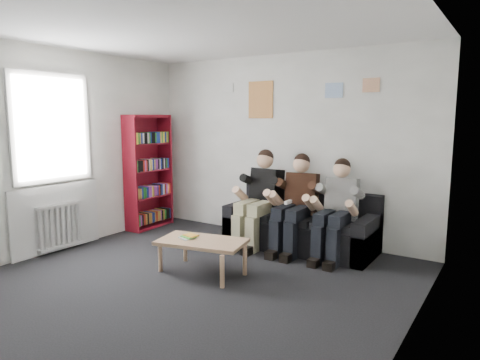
{
  "coord_description": "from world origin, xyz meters",
  "views": [
    {
      "loc": [
        2.92,
        -3.14,
        1.78
      ],
      "look_at": [
        0.01,
        1.3,
        1.01
      ],
      "focal_mm": 32.0,
      "sensor_mm": 36.0,
      "label": 1
    }
  ],
  "objects_px": {
    "sofa": "(301,228)",
    "person_right": "(336,210)",
    "person_left": "(259,199)",
    "person_middle": "(295,204)",
    "coffee_table": "(202,244)",
    "bookshelf": "(149,172)"
  },
  "relations": [
    {
      "from": "person_left",
      "to": "person_middle",
      "type": "xyz_separation_m",
      "value": [
        0.57,
        0.0,
        -0.01
      ]
    },
    {
      "from": "bookshelf",
      "to": "coffee_table",
      "type": "relative_size",
      "value": 1.85
    },
    {
      "from": "sofa",
      "to": "person_right",
      "type": "bearing_deg",
      "value": -18.75
    },
    {
      "from": "person_right",
      "to": "person_left",
      "type": "bearing_deg",
      "value": 174.17
    },
    {
      "from": "person_right",
      "to": "person_middle",
      "type": "bearing_deg",
      "value": 174.22
    },
    {
      "from": "bookshelf",
      "to": "person_left",
      "type": "distance_m",
      "value": 2.02
    },
    {
      "from": "person_middle",
      "to": "person_right",
      "type": "relative_size",
      "value": 1.03
    },
    {
      "from": "person_left",
      "to": "person_middle",
      "type": "height_order",
      "value": "person_left"
    },
    {
      "from": "coffee_table",
      "to": "person_middle",
      "type": "height_order",
      "value": "person_middle"
    },
    {
      "from": "person_left",
      "to": "person_middle",
      "type": "relative_size",
      "value": 1.02
    },
    {
      "from": "person_middle",
      "to": "person_right",
      "type": "height_order",
      "value": "person_middle"
    },
    {
      "from": "bookshelf",
      "to": "person_left",
      "type": "bearing_deg",
      "value": 0.08
    },
    {
      "from": "bookshelf",
      "to": "coffee_table",
      "type": "distance_m",
      "value": 2.44
    },
    {
      "from": "person_left",
      "to": "bookshelf",
      "type": "bearing_deg",
      "value": -172.09
    },
    {
      "from": "sofa",
      "to": "person_left",
      "type": "bearing_deg",
      "value": -160.92
    },
    {
      "from": "sofa",
      "to": "person_left",
      "type": "xyz_separation_m",
      "value": [
        -0.57,
        -0.2,
        0.37
      ]
    },
    {
      "from": "person_middle",
      "to": "person_right",
      "type": "distance_m",
      "value": 0.57
    },
    {
      "from": "coffee_table",
      "to": "person_left",
      "type": "distance_m",
      "value": 1.37
    },
    {
      "from": "person_middle",
      "to": "person_right",
      "type": "xyz_separation_m",
      "value": [
        0.57,
        0.0,
        -0.01
      ]
    },
    {
      "from": "bookshelf",
      "to": "person_right",
      "type": "bearing_deg",
      "value": -1.13
    },
    {
      "from": "person_middle",
      "to": "bookshelf",
      "type": "bearing_deg",
      "value": 173.23
    },
    {
      "from": "person_right",
      "to": "coffee_table",
      "type": "bearing_deg",
      "value": -135.27
    }
  ]
}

